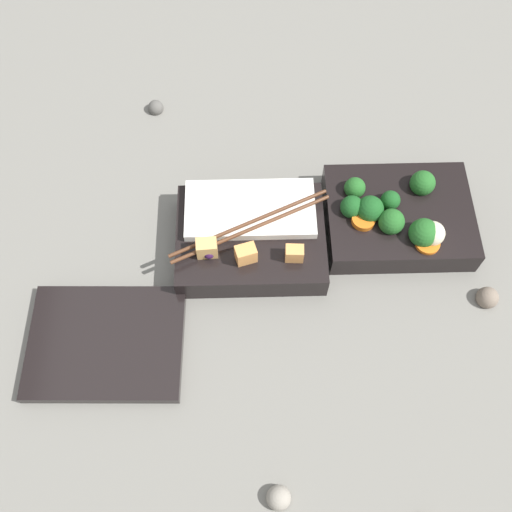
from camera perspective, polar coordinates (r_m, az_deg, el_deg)
ground_plane at (r=0.84m, az=6.44°, el=1.40°), size 3.00×3.00×0.00m
bento_tray_vegetable at (r=0.85m, az=13.34°, el=3.70°), size 0.20×0.15×0.07m
bento_tray_rice at (r=0.81m, az=-0.54°, el=1.92°), size 0.21×0.15×0.07m
bento_lid at (r=0.79m, az=-14.08°, el=-8.01°), size 0.20×0.16×0.02m
pebble_0 at (r=0.98m, az=-9.52°, el=13.76°), size 0.02×0.02×0.02m
pebble_1 at (r=0.85m, az=21.16°, el=-3.72°), size 0.03×0.03×0.03m
pebble_2 at (r=0.73m, az=2.16°, el=-22.02°), size 0.03×0.03×0.03m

